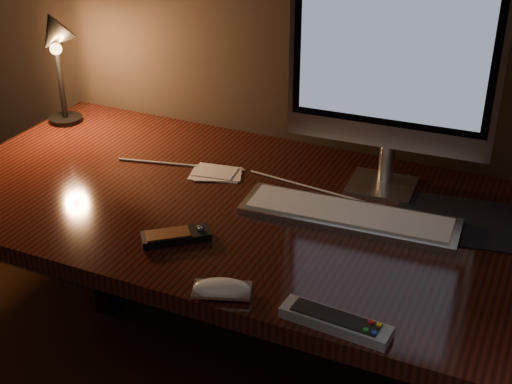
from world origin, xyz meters
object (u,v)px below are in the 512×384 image
at_px(desk, 280,242).
at_px(mouse, 222,290).
at_px(monitor, 392,69).
at_px(keyboard, 349,215).
at_px(media_remote, 176,236).
at_px(desk_lamp, 56,52).
at_px(tv_remote, 335,321).

relative_size(desk, mouse, 14.77).
relative_size(monitor, keyboard, 1.03).
bearing_deg(desk, media_remote, -113.83).
height_order(monitor, keyboard, monitor).
xyz_separation_m(mouse, media_remote, (-0.18, 0.13, -0.00)).
xyz_separation_m(keyboard, desk_lamp, (-0.90, 0.16, 0.21)).
bearing_deg(tv_remote, monitor, 101.60).
distance_m(keyboard, media_remote, 0.38).
distance_m(mouse, tv_remote, 0.22).
relative_size(tv_remote, desk_lamp, 0.62).
height_order(tv_remote, desk_lamp, desk_lamp).
height_order(monitor, tv_remote, monitor).
xyz_separation_m(mouse, tv_remote, (0.22, -0.00, 0.00)).
bearing_deg(mouse, monitor, 54.32).
height_order(mouse, desk_lamp, desk_lamp).
distance_m(desk, mouse, 0.43).
bearing_deg(tv_remote, keyboard, 108.75).
height_order(desk, tv_remote, tv_remote).
bearing_deg(desk_lamp, monitor, 10.07).
relative_size(monitor, mouse, 4.58).
bearing_deg(media_remote, desk, 26.72).
xyz_separation_m(monitor, media_remote, (-0.33, -0.41, -0.28)).
relative_size(keyboard, tv_remote, 2.38).
distance_m(desk, tv_remote, 0.51).
relative_size(monitor, media_remote, 3.43).
distance_m(monitor, mouse, 0.63).
height_order(desk, monitor, monitor).
distance_m(monitor, keyboard, 0.33).
distance_m(media_remote, tv_remote, 0.42).
relative_size(desk, keyboard, 3.34).
distance_m(desk, monitor, 0.49).
bearing_deg(keyboard, desk, 164.28).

